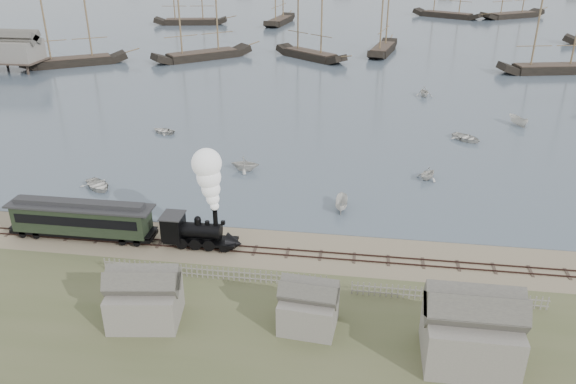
# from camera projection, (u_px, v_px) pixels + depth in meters

# --- Properties ---
(ground) EXTENTS (600.00, 600.00, 0.00)m
(ground) POSITION_uv_depth(u_px,v_px,m) (301.00, 243.00, 52.25)
(ground) COLOR #9D8D6F
(ground) RESTS_ON ground
(harbor_water) EXTENTS (600.00, 336.00, 0.06)m
(harbor_water) POSITION_uv_depth(u_px,v_px,m) (358.00, 11.00, 204.81)
(harbor_water) COLOR #445261
(harbor_water) RESTS_ON ground
(rail_track) EXTENTS (120.00, 1.80, 0.16)m
(rail_track) POSITION_uv_depth(u_px,v_px,m) (298.00, 254.00, 50.44)
(rail_track) COLOR #34201C
(rail_track) RESTS_ON ground
(picket_fence_west) EXTENTS (19.00, 0.10, 1.20)m
(picket_fence_west) POSITION_uv_depth(u_px,v_px,m) (214.00, 279.00, 46.82)
(picket_fence_west) COLOR gray
(picket_fence_west) RESTS_ON ground
(picket_fence_east) EXTENTS (15.00, 0.10, 1.20)m
(picket_fence_east) POSITION_uv_depth(u_px,v_px,m) (448.00, 302.00, 43.90)
(picket_fence_east) COLOR gray
(picket_fence_east) RESTS_ON ground
(shed_left) EXTENTS (5.00, 4.00, 4.10)m
(shed_left) POSITION_uv_depth(u_px,v_px,m) (147.00, 320.00, 41.89)
(shed_left) COLOR gray
(shed_left) RESTS_ON ground
(shed_mid) EXTENTS (4.00, 3.50, 3.60)m
(shed_mid) POSITION_uv_depth(u_px,v_px,m) (308.00, 326.00, 41.23)
(shed_mid) COLOR gray
(shed_mid) RESTS_ON ground
(shed_right) EXTENTS (6.00, 5.00, 5.10)m
(shed_right) POSITION_uv_depth(u_px,v_px,m) (466.00, 360.00, 38.00)
(shed_right) COLOR gray
(shed_right) RESTS_ON ground
(locomotive) EXTENTS (7.33, 2.74, 9.13)m
(locomotive) POSITION_uv_depth(u_px,v_px,m) (207.00, 206.00, 49.75)
(locomotive) COLOR black
(locomotive) RESTS_ON ground
(passenger_coach) EXTENTS (13.80, 2.66, 3.35)m
(passenger_coach) POSITION_uv_depth(u_px,v_px,m) (82.00, 218.00, 52.21)
(passenger_coach) COLOR black
(passenger_coach) RESTS_ON ground
(beached_dinghy) EXTENTS (3.21, 4.07, 0.76)m
(beached_dinghy) POSITION_uv_depth(u_px,v_px,m) (106.00, 219.00, 55.73)
(beached_dinghy) COLOR silver
(beached_dinghy) RESTS_ON ground
(rowboat_0) EXTENTS (5.12, 5.24, 0.89)m
(rowboat_0) POSITION_uv_depth(u_px,v_px,m) (98.00, 185.00, 62.92)
(rowboat_0) COLOR silver
(rowboat_0) RESTS_ON harbor_water
(rowboat_1) EXTENTS (3.02, 3.48, 1.81)m
(rowboat_1) POSITION_uv_depth(u_px,v_px,m) (245.00, 164.00, 67.55)
(rowboat_1) COLOR silver
(rowboat_1) RESTS_ON harbor_water
(rowboat_2) EXTENTS (3.31, 1.26, 1.27)m
(rowboat_2) POSITION_uv_depth(u_px,v_px,m) (341.00, 204.00, 58.18)
(rowboat_2) COLOR silver
(rowboat_2) RESTS_ON harbor_water
(rowboat_3) EXTENTS (5.23, 5.28, 0.90)m
(rowboat_3) POSITION_uv_depth(u_px,v_px,m) (467.00, 138.00, 77.45)
(rowboat_3) COLOR silver
(rowboat_3) RESTS_ON harbor_water
(rowboat_4) EXTENTS (3.77, 3.67, 1.51)m
(rowboat_4) POSITION_uv_depth(u_px,v_px,m) (428.00, 173.00, 65.22)
(rowboat_4) COLOR silver
(rowboat_4) RESTS_ON harbor_water
(rowboat_6) EXTENTS (3.56, 4.16, 0.73)m
(rowboat_6) POSITION_uv_depth(u_px,v_px,m) (163.00, 131.00, 80.40)
(rowboat_6) COLOR silver
(rowboat_6) RESTS_ON harbor_water
(rowboat_7) EXTENTS (3.77, 3.37, 1.80)m
(rowboat_7) POSITION_uv_depth(u_px,v_px,m) (424.00, 92.00, 98.01)
(rowboat_7) COLOR silver
(rowboat_7) RESTS_ON harbor_water
(rowboat_8) EXTENTS (3.81, 3.04, 1.40)m
(rowboat_8) POSITION_uv_depth(u_px,v_px,m) (518.00, 121.00, 83.49)
(rowboat_8) COLOR silver
(rowboat_8) RESTS_ON harbor_water
(schooner_0) EXTENTS (21.16, 16.07, 20.00)m
(schooner_0) POSITION_uv_depth(u_px,v_px,m) (68.00, 17.00, 117.16)
(schooner_0) COLOR black
(schooner_0) RESTS_ON harbor_water
(schooner_1) EXTENTS (20.99, 18.98, 20.00)m
(schooner_1) POSITION_uv_depth(u_px,v_px,m) (200.00, 13.00, 123.11)
(schooner_1) COLOR black
(schooner_1) RESTS_ON harbor_water
(schooner_2) EXTENTS (17.80, 15.61, 20.00)m
(schooner_2) POSITION_uv_depth(u_px,v_px,m) (311.00, 13.00, 123.38)
(schooner_2) COLOR black
(schooner_2) RESTS_ON harbor_water
(schooner_3) EXTENTS (7.96, 19.21, 20.00)m
(schooner_3) POSITION_uv_depth(u_px,v_px,m) (386.00, 9.00, 129.19)
(schooner_3) COLOR black
(schooner_3) RESTS_ON harbor_water
(schooner_4) EXTENTS (22.39, 9.80, 20.00)m
(schooner_4) POSITION_uv_depth(u_px,v_px,m) (561.00, 22.00, 110.63)
(schooner_4) COLOR black
(schooner_4) RESTS_ON harbor_water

